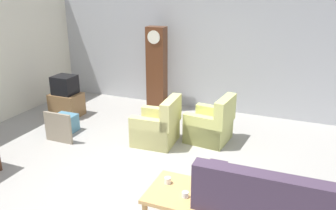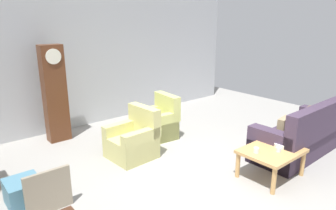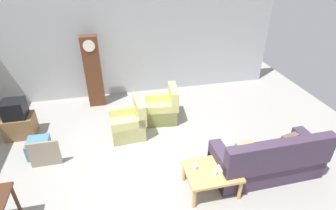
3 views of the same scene
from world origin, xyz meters
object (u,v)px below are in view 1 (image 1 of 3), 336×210
grandfather_clock (157,69)px  tv_crt (65,85)px  coffee_table_wood (187,197)px  cup_white_porcelain (168,180)px  framed_picture_leaning (58,128)px  armchair_olive_far (211,126)px  cup_blue_rimmed (185,195)px  tv_stand_cabinet (67,104)px  bowl_white_stacked (200,195)px  armchair_olive_near (158,128)px  storage_box_blue (64,124)px

grandfather_clock → tv_crt: bearing=-146.9°
coffee_table_wood → cup_white_porcelain: (-0.29, 0.09, 0.11)m
framed_picture_leaning → cup_white_porcelain: size_ratio=7.01×
armchair_olive_far → cup_blue_rimmed: armchair_olive_far is taller
armchair_olive_far → tv_stand_cabinet: size_ratio=1.35×
bowl_white_stacked → tv_crt: bearing=147.1°
tv_stand_cabinet → bowl_white_stacked: (4.03, -2.61, 0.24)m
armchair_olive_near → cup_white_porcelain: armchair_olive_near is taller
coffee_table_wood → bowl_white_stacked: bearing=-10.8°
armchair_olive_near → armchair_olive_far: size_ratio=1.00×
armchair_olive_far → coffee_table_wood: size_ratio=0.96×
cup_blue_rimmed → framed_picture_leaning: bearing=155.0°
armchair_olive_far → framed_picture_leaning: bearing=-156.5°
tv_stand_cabinet → bowl_white_stacked: 4.81m
tv_stand_cabinet → grandfather_clock: bearing=33.1°
storage_box_blue → cup_blue_rimmed: 3.82m
cup_white_porcelain → framed_picture_leaning: bearing=155.9°
cup_blue_rimmed → armchair_olive_near: bearing=121.6°
tv_stand_cabinet → bowl_white_stacked: bearing=-32.9°
framed_picture_leaning → cup_blue_rimmed: 3.43m
tv_stand_cabinet → tv_crt: size_ratio=1.42×
armchair_olive_far → grandfather_clock: size_ratio=0.46×
coffee_table_wood → framed_picture_leaning: 3.37m
cup_blue_rimmed → tv_crt: bearing=145.2°
cup_blue_rimmed → grandfather_clock: bearing=118.5°
tv_crt → armchair_olive_near: bearing=-11.9°
bowl_white_stacked → coffee_table_wood: bearing=169.2°
tv_crt → framed_picture_leaning: size_ratio=0.80×
coffee_table_wood → tv_crt: tv_crt is taller
framed_picture_leaning → storage_box_blue: (-0.21, 0.41, -0.12)m
armchair_olive_near → coffee_table_wood: 2.42m
cup_white_porcelain → armchair_olive_far: bearing=92.1°
tv_stand_cabinet → coffee_table_wood: bearing=-33.8°
tv_crt → storage_box_blue: size_ratio=1.00×
framed_picture_leaning → cup_white_porcelain: 3.07m
cup_white_porcelain → tv_stand_cabinet: bearing=145.1°
tv_crt → cup_white_porcelain: (3.56, -2.48, -0.23)m
storage_box_blue → cup_white_porcelain: bearing=-28.9°
tv_stand_cabinet → cup_blue_rimmed: cup_blue_rimmed is taller
framed_picture_leaning → cup_white_porcelain: bearing=-24.1°
grandfather_clock → tv_crt: (-1.78, -1.16, -0.27)m
tv_stand_cabinet → cup_white_porcelain: cup_white_porcelain is taller
grandfather_clock → storage_box_blue: bearing=-121.9°
grandfather_clock → tv_stand_cabinet: grandfather_clock is taller
grandfather_clock → cup_white_porcelain: grandfather_clock is taller
tv_crt → cup_blue_rimmed: bearing=-34.8°
grandfather_clock → cup_white_porcelain: 4.08m
coffee_table_wood → cup_blue_rimmed: size_ratio=12.18×
coffee_table_wood → bowl_white_stacked: size_ratio=5.05×
grandfather_clock → framed_picture_leaning: grandfather_clock is taller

